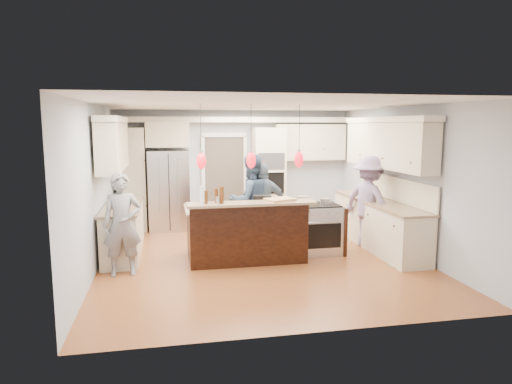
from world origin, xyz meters
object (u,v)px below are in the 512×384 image
(refrigerator, at_px, (169,190))
(kitchen_island, at_px, (245,232))
(person_far_left, at_px, (250,201))
(person_bar_end, at_px, (122,225))
(island_range, at_px, (319,229))

(refrigerator, relative_size, kitchen_island, 0.86)
(kitchen_island, bearing_deg, person_far_left, 73.06)
(refrigerator, height_order, person_bar_end, refrigerator)
(person_far_left, bearing_deg, kitchen_island, 59.13)
(refrigerator, height_order, person_far_left, person_far_left)
(refrigerator, distance_m, island_range, 3.71)
(refrigerator, xyz_separation_m, person_far_left, (1.54, -1.79, 0.00))
(person_far_left, bearing_deg, person_bar_end, 15.66)
(kitchen_island, relative_size, island_range, 2.28)
(kitchen_island, distance_m, island_range, 1.41)
(refrigerator, distance_m, person_far_left, 2.36)
(refrigerator, bearing_deg, person_bar_end, -103.64)
(refrigerator, distance_m, kitchen_island, 2.91)
(refrigerator, xyz_separation_m, island_range, (2.71, -2.49, -0.44))
(island_range, bearing_deg, person_bar_end, -170.20)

